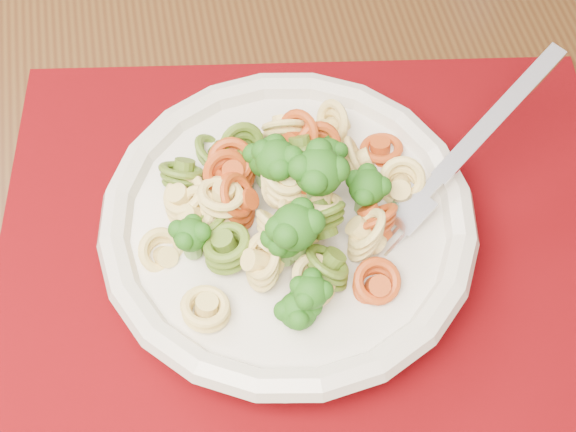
# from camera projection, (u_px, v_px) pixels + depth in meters

# --- Properties ---
(dining_table) EXTENTS (1.52, 1.24, 0.71)m
(dining_table) POSITION_uv_depth(u_px,v_px,m) (362.00, 153.00, 0.68)
(dining_table) COLOR #492E14
(dining_table) RESTS_ON ground
(placemat) EXTENTS (0.46, 0.38, 0.00)m
(placemat) POSITION_uv_depth(u_px,v_px,m) (312.00, 248.00, 0.52)
(placemat) COLOR #63040A
(placemat) RESTS_ON dining_table
(pasta_bowl) EXTENTS (0.23, 0.23, 0.04)m
(pasta_bowl) POSITION_uv_depth(u_px,v_px,m) (288.00, 226.00, 0.49)
(pasta_bowl) COLOR beige
(pasta_bowl) RESTS_ON placemat
(pasta_broccoli_heap) EXTENTS (0.20, 0.20, 0.06)m
(pasta_broccoli_heap) POSITION_uv_depth(u_px,v_px,m) (288.00, 211.00, 0.48)
(pasta_broccoli_heap) COLOR #EED875
(pasta_broccoli_heap) RESTS_ON pasta_bowl
(fork) EXTENTS (0.13, 0.16, 0.08)m
(fork) POSITION_uv_depth(u_px,v_px,m) (410.00, 209.00, 0.48)
(fork) COLOR silver
(fork) RESTS_ON pasta_bowl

